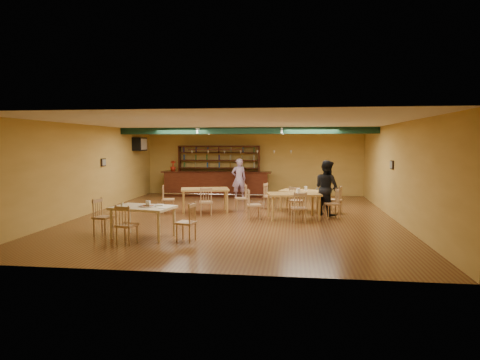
# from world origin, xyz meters

# --- Properties ---
(floor) EXTENTS (12.00, 12.00, 0.00)m
(floor) POSITION_xyz_m (0.00, 0.00, 0.00)
(floor) COLOR #5B311A
(floor) RESTS_ON ground
(ceiling_beam) EXTENTS (10.00, 0.30, 0.25)m
(ceiling_beam) POSITION_xyz_m (0.00, 2.80, 2.87)
(ceiling_beam) COLOR black
(ceiling_beam) RESTS_ON ceiling
(track_rail_left) EXTENTS (0.05, 2.50, 0.05)m
(track_rail_left) POSITION_xyz_m (-1.80, 3.40, 2.94)
(track_rail_left) COLOR silver
(track_rail_left) RESTS_ON ceiling
(track_rail_right) EXTENTS (0.05, 2.50, 0.05)m
(track_rail_right) POSITION_xyz_m (1.40, 3.40, 2.94)
(track_rail_right) COLOR silver
(track_rail_right) RESTS_ON ceiling
(ac_unit) EXTENTS (0.34, 0.70, 0.48)m
(ac_unit) POSITION_xyz_m (-4.80, 4.20, 2.35)
(ac_unit) COLOR silver
(ac_unit) RESTS_ON wall_left
(picture_left) EXTENTS (0.04, 0.34, 0.28)m
(picture_left) POSITION_xyz_m (-4.97, 1.00, 1.70)
(picture_left) COLOR black
(picture_left) RESTS_ON wall_left
(picture_right) EXTENTS (0.04, 0.34, 0.28)m
(picture_right) POSITION_xyz_m (4.97, 0.50, 1.70)
(picture_right) COLOR black
(picture_right) RESTS_ON wall_right
(bar_counter) EXTENTS (4.92, 0.85, 1.13)m
(bar_counter) POSITION_xyz_m (-1.59, 5.15, 0.56)
(bar_counter) COLOR #34110A
(bar_counter) RESTS_ON ground
(back_bar_hutch) EXTENTS (3.81, 0.40, 2.28)m
(back_bar_hutch) POSITION_xyz_m (-1.59, 5.78, 1.14)
(back_bar_hutch) COLOR #34110A
(back_bar_hutch) RESTS_ON ground
(poinsettia) EXTENTS (0.34, 0.34, 0.48)m
(poinsettia) POSITION_xyz_m (-3.60, 5.15, 1.37)
(poinsettia) COLOR #A5210F
(poinsettia) RESTS_ON bar_counter
(dining_table_a) EXTENTS (1.83, 1.35, 0.82)m
(dining_table_a) POSITION_xyz_m (-1.20, 0.84, 0.41)
(dining_table_a) COLOR #B0803E
(dining_table_a) RESTS_ON ground
(dining_table_b) EXTENTS (1.65, 1.25, 0.73)m
(dining_table_b) POSITION_xyz_m (2.14, 1.45, 0.37)
(dining_table_b) COLOR #B0803E
(dining_table_b) RESTS_ON ground
(dining_table_d) EXTENTS (1.80, 1.30, 0.81)m
(dining_table_d) POSITION_xyz_m (1.86, -0.10, 0.41)
(dining_table_d) COLOR #B0803E
(dining_table_d) RESTS_ON ground
(near_table) EXTENTS (1.64, 1.22, 0.80)m
(near_table) POSITION_xyz_m (-1.91, -3.30, 0.40)
(near_table) COLOR beige
(near_table) RESTS_ON ground
(pizza_tray) EXTENTS (0.40, 0.40, 0.01)m
(pizza_tray) POSITION_xyz_m (-1.81, -3.30, 0.80)
(pizza_tray) COLOR silver
(pizza_tray) RESTS_ON near_table
(parmesan_shaker) EXTENTS (0.09, 0.09, 0.11)m
(parmesan_shaker) POSITION_xyz_m (-2.39, -3.46, 0.85)
(parmesan_shaker) COLOR #EAE5C6
(parmesan_shaker) RESTS_ON near_table
(napkin_stack) EXTENTS (0.20, 0.15, 0.03)m
(napkin_stack) POSITION_xyz_m (-1.54, -3.09, 0.81)
(napkin_stack) COLOR white
(napkin_stack) RESTS_ON near_table
(pizza_server) EXTENTS (0.28, 0.30, 0.00)m
(pizza_server) POSITION_xyz_m (-1.65, -3.25, 0.81)
(pizza_server) COLOR silver
(pizza_server) RESTS_ON pizza_tray
(side_plate) EXTENTS (0.26, 0.26, 0.01)m
(side_plate) POSITION_xyz_m (-1.33, -3.51, 0.80)
(side_plate) COLOR white
(side_plate) RESTS_ON near_table
(patron_bar) EXTENTS (0.74, 0.61, 1.75)m
(patron_bar) POSITION_xyz_m (-0.47, 4.33, 0.87)
(patron_bar) COLOR #8F52B3
(patron_bar) RESTS_ON ground
(patron_right_a) EXTENTS (1.10, 1.13, 1.83)m
(patron_right_a) POSITION_xyz_m (2.94, 0.65, 0.91)
(patron_right_a) COLOR black
(patron_right_a) RESTS_ON ground
(patron_right_b) EXTENTS (0.93, 0.65, 1.46)m
(patron_right_b) POSITION_xyz_m (3.06, 1.90, 0.73)
(patron_right_b) COLOR slate
(patron_right_b) RESTS_ON ground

